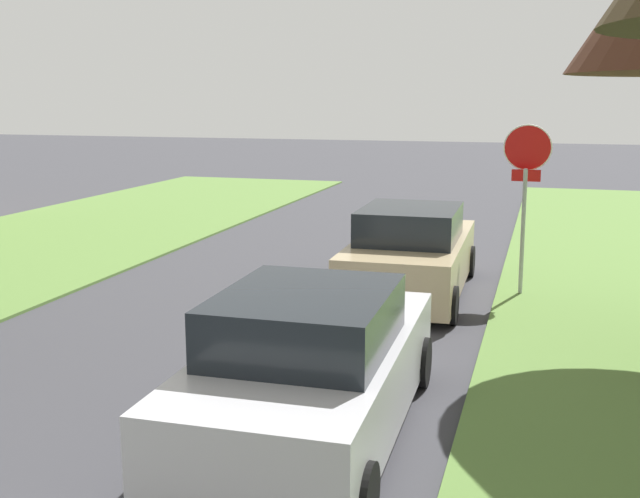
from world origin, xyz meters
TOP-DOWN VIEW (x-y plane):
  - stop_sign_far at (4.00, 13.51)m, footprint 0.81×0.64m
  - parked_sedan_silver at (2.18, 7.09)m, footprint 2.01×4.43m
  - parked_sedan_tan at (2.15, 13.05)m, footprint 2.01×4.43m

SIDE VIEW (x-z plane):
  - parked_sedan_silver at x=2.18m, z-range -0.06..1.51m
  - parked_sedan_tan at x=2.15m, z-range -0.06..1.51m
  - stop_sign_far at x=4.00m, z-range 0.69..3.62m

